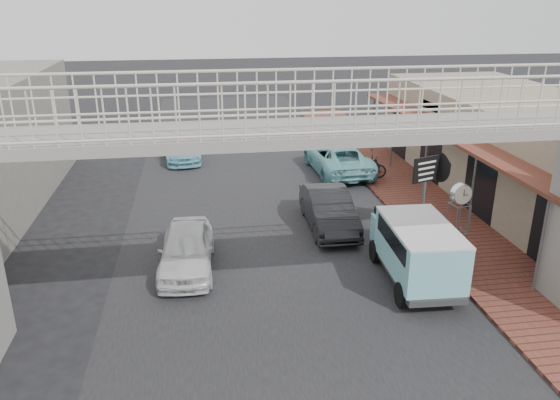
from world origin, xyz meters
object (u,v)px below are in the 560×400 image
object	(u,v)px
dark_sedan	(329,210)
angkot_curb	(338,158)
white_hatchback	(187,249)
angkot_van	(417,245)
arrow_sign	(443,167)
street_clock	(461,198)
motorcycle_near	(363,163)
motorcycle_far	(368,167)
angkot_far	(181,148)

from	to	relation	value
dark_sedan	angkot_curb	world-z (taller)	angkot_curb
white_hatchback	angkot_van	world-z (taller)	angkot_van
arrow_sign	angkot_van	bearing A→B (deg)	-143.49
angkot_curb	street_clock	size ratio (longest dim) A/B	1.99
street_clock	arrow_sign	distance (m)	2.49
white_hatchback	angkot_curb	size ratio (longest dim) A/B	0.76
dark_sedan	motorcycle_near	xyz separation A→B (m)	(3.05, 5.95, -0.17)
white_hatchback	arrow_sign	bearing A→B (deg)	12.17
white_hatchback	angkot_curb	bearing A→B (deg)	54.97
motorcycle_near	motorcycle_far	size ratio (longest dim) A/B	0.96
angkot_far	motorcycle_far	distance (m)	9.65
motorcycle_far	street_clock	xyz separation A→B (m)	(0.07, -8.69, 1.66)
angkot_far	angkot_curb	bearing A→B (deg)	-31.04
angkot_curb	street_clock	distance (m)	10.11
angkot_van	motorcycle_near	size ratio (longest dim) A/B	2.46
angkot_curb	arrow_sign	bearing A→B (deg)	100.66
white_hatchback	dark_sedan	size ratio (longest dim) A/B	0.93
dark_sedan	angkot_van	world-z (taller)	angkot_van
angkot_curb	arrow_sign	world-z (taller)	arrow_sign
motorcycle_near	arrow_sign	size ratio (longest dim) A/B	0.55
white_hatchback	angkot_van	size ratio (longest dim) A/B	1.00
angkot_curb	motorcycle_far	size ratio (longest dim) A/B	3.09
white_hatchback	motorcycle_near	bearing A→B (deg)	49.42
angkot_far	street_clock	size ratio (longest dim) A/B	1.60
angkot_van	motorcycle_far	world-z (taller)	angkot_van
angkot_van	motorcycle_near	xyz separation A→B (m)	(1.50, 10.26, -0.68)
dark_sedan	motorcycle_near	bearing A→B (deg)	63.79
dark_sedan	angkot_far	size ratio (longest dim) A/B	1.01
angkot_curb	angkot_van	xyz separation A→B (m)	(-0.40, -10.69, 0.49)
street_clock	arrow_sign	world-z (taller)	arrow_sign
angkot_van	motorcycle_near	distance (m)	10.40
angkot_far	angkot_van	bearing A→B (deg)	-70.12
angkot_curb	street_clock	bearing A→B (deg)	94.72
angkot_curb	angkot_far	world-z (taller)	angkot_curb
angkot_curb	motorcycle_near	bearing A→B (deg)	156.72
motorcycle_far	arrow_sign	world-z (taller)	arrow_sign
dark_sedan	angkot_curb	distance (m)	6.67
white_hatchback	arrow_sign	xyz separation A→B (m)	(8.66, 1.37, 1.79)
dark_sedan	arrow_sign	world-z (taller)	arrow_sign
dark_sedan	angkot_van	distance (m)	4.61
angkot_curb	arrow_sign	distance (m)	7.88
motorcycle_far	angkot_far	bearing A→B (deg)	82.87
angkot_far	arrow_sign	distance (m)	14.27
motorcycle_near	motorcycle_far	bearing A→B (deg)	-163.71
dark_sedan	motorcycle_far	world-z (taller)	dark_sedan
angkot_curb	angkot_far	xyz separation A→B (m)	(-7.38, 3.37, -0.12)
angkot_far	arrow_sign	xyz separation A→B (m)	(9.06, -10.86, 1.86)
dark_sedan	angkot_far	distance (m)	11.16
dark_sedan	angkot_curb	size ratio (longest dim) A/B	0.81
motorcycle_near	street_clock	world-z (taller)	street_clock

